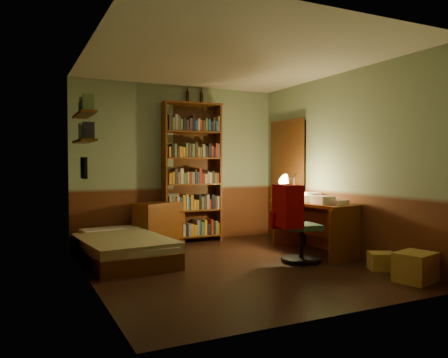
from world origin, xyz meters
name	(u,v)px	position (x,y,z in m)	size (l,w,h in m)	color
floor	(233,267)	(0.00, 0.00, -0.01)	(3.50, 4.00, 0.02)	black
ceiling	(233,59)	(0.00, 0.00, 2.61)	(3.50, 4.00, 0.02)	silver
wall_back	(178,164)	(0.00, 2.01, 1.30)	(3.50, 0.02, 2.60)	gray
wall_left	(88,164)	(-1.76, 0.00, 1.30)	(0.02, 4.00, 2.60)	gray
wall_right	(342,164)	(1.76, 0.00, 1.30)	(0.02, 4.00, 2.60)	gray
wall_front	(340,164)	(0.00, -2.01, 1.30)	(3.50, 0.02, 2.60)	gray
doorway	(288,181)	(1.72, 1.30, 1.00)	(0.06, 0.90, 2.00)	black
door_trim	(286,181)	(1.69, 1.30, 1.00)	(0.02, 0.98, 2.08)	#46250D
bed	(121,239)	(-1.19, 0.97, 0.28)	(1.00, 1.87, 0.56)	#627844
dresser	(159,224)	(-0.41, 1.77, 0.34)	(0.78, 0.39, 0.69)	#5D2F0E
mini_stereo	(171,197)	(-0.17, 1.89, 0.75)	(0.23, 0.18, 0.13)	#B2B2B7
bookshelf	(192,173)	(0.18, 1.85, 1.15)	(0.99, 0.31, 2.30)	#5D2F0E
bottle_left	(187,97)	(0.15, 1.96, 2.41)	(0.05, 0.05, 0.21)	black
bottle_right	(202,98)	(0.40, 1.96, 2.41)	(0.06, 0.06, 0.22)	black
desk	(313,227)	(1.44, 0.23, 0.37)	(0.57, 1.38, 0.74)	#5D2F0E
paper_stack	(312,196)	(1.62, 0.50, 0.80)	(0.22, 0.30, 0.12)	silver
desk_lamp	(294,183)	(1.38, 0.64, 1.00)	(0.16, 0.16, 0.52)	black
office_chair	(301,227)	(0.93, -0.18, 0.46)	(0.46, 0.41, 0.92)	#2F573E
red_jacket	(284,171)	(0.70, -0.12, 1.20)	(0.25, 0.46, 0.55)	#9B060C
wall_shelf_lower	(84,141)	(-1.64, 1.10, 1.60)	(0.20, 0.90, 0.03)	#5D2F0E
wall_shelf_upper	(84,114)	(-1.64, 1.10, 1.95)	(0.20, 0.90, 0.03)	#5D2F0E
framed_picture	(84,168)	(-1.72, 0.60, 1.25)	(0.04, 0.32, 0.26)	black
cardboard_box_a	(416,267)	(1.49, -1.53, 0.16)	(0.43, 0.35, 0.32)	#A98E42
cardboard_box_b	(382,261)	(1.56, -0.97, 0.11)	(0.30, 0.25, 0.21)	#A98E42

